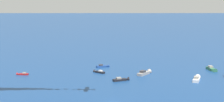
{
  "coord_description": "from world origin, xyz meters",
  "views": [
    {
      "loc": [
        103.06,
        47.88,
        34.13
      ],
      "look_at": [
        0.0,
        0.0,
        17.7
      ],
      "focal_mm": 55.32,
      "sensor_mm": 36.0,
      "label": 1
    }
  ],
  "objects_px": {
    "motorboat_outer_ring_a": "(122,79)",
    "motorboat_trailing": "(99,72)",
    "motorboat_near_centre": "(22,74)",
    "motorboat_offshore": "(212,69)",
    "motorboat_far_port": "(197,79)",
    "motorboat_inshore": "(145,73)",
    "motorboat_outer_ring_f": "(103,66)"
  },
  "relations": [
    {
      "from": "motorboat_outer_ring_a",
      "to": "motorboat_trailing",
      "type": "bearing_deg",
      "value": -122.82
    },
    {
      "from": "motorboat_near_centre",
      "to": "motorboat_offshore",
      "type": "relative_size",
      "value": 0.64
    },
    {
      "from": "motorboat_far_port",
      "to": "motorboat_outer_ring_a",
      "type": "bearing_deg",
      "value": -63.87
    },
    {
      "from": "motorboat_near_centre",
      "to": "motorboat_inshore",
      "type": "xyz_separation_m",
      "value": [
        -25.37,
        51.68,
        0.33
      ]
    },
    {
      "from": "motorboat_near_centre",
      "to": "motorboat_outer_ring_f",
      "type": "distance_m",
      "value": 42.21
    },
    {
      "from": "motorboat_inshore",
      "to": "motorboat_outer_ring_a",
      "type": "xyz_separation_m",
      "value": [
        16.71,
        -4.67,
        -0.19
      ]
    },
    {
      "from": "motorboat_trailing",
      "to": "motorboat_outer_ring_f",
      "type": "distance_m",
      "value": 14.52
    },
    {
      "from": "motorboat_near_centre",
      "to": "motorboat_far_port",
      "type": "height_order",
      "value": "motorboat_far_port"
    },
    {
      "from": "motorboat_offshore",
      "to": "motorboat_outer_ring_f",
      "type": "xyz_separation_m",
      "value": [
        14.79,
        -52.96,
        -0.17
      ]
    },
    {
      "from": "motorboat_outer_ring_f",
      "to": "motorboat_inshore",
      "type": "bearing_deg",
      "value": 72.85
    },
    {
      "from": "motorboat_near_centre",
      "to": "motorboat_far_port",
      "type": "xyz_separation_m",
      "value": [
        -23.07,
        76.36,
        0.32
      ]
    },
    {
      "from": "motorboat_inshore",
      "to": "motorboat_trailing",
      "type": "height_order",
      "value": "motorboat_inshore"
    },
    {
      "from": "motorboat_inshore",
      "to": "motorboat_offshore",
      "type": "bearing_deg",
      "value": 129.95
    },
    {
      "from": "motorboat_trailing",
      "to": "motorboat_outer_ring_f",
      "type": "xyz_separation_m",
      "value": [
        -13.85,
        -4.35,
        0.04
      ]
    },
    {
      "from": "motorboat_outer_ring_a",
      "to": "motorboat_outer_ring_f",
      "type": "height_order",
      "value": "motorboat_outer_ring_a"
    },
    {
      "from": "motorboat_far_port",
      "to": "motorboat_offshore",
      "type": "height_order",
      "value": "motorboat_far_port"
    },
    {
      "from": "motorboat_far_port",
      "to": "motorboat_outer_ring_f",
      "type": "height_order",
      "value": "motorboat_far_port"
    },
    {
      "from": "motorboat_offshore",
      "to": "motorboat_outer_ring_f",
      "type": "height_order",
      "value": "motorboat_offshore"
    },
    {
      "from": "motorboat_outer_ring_a",
      "to": "motorboat_outer_ring_f",
      "type": "distance_m",
      "value": 32.47
    },
    {
      "from": "motorboat_offshore",
      "to": "motorboat_outer_ring_a",
      "type": "xyz_separation_m",
      "value": [
        39.46,
        -31.84,
        -0.14
      ]
    },
    {
      "from": "motorboat_near_centre",
      "to": "motorboat_outer_ring_a",
      "type": "distance_m",
      "value": 47.8
    },
    {
      "from": "motorboat_near_centre",
      "to": "motorboat_trailing",
      "type": "xyz_separation_m",
      "value": [
        -19.48,
        30.24,
        0.06
      ]
    },
    {
      "from": "motorboat_outer_ring_f",
      "to": "motorboat_near_centre",
      "type": "bearing_deg",
      "value": -37.84
    },
    {
      "from": "motorboat_offshore",
      "to": "motorboat_trailing",
      "type": "height_order",
      "value": "motorboat_offshore"
    },
    {
      "from": "motorboat_offshore",
      "to": "motorboat_near_centre",
      "type": "bearing_deg",
      "value": -58.6
    },
    {
      "from": "motorboat_far_port",
      "to": "motorboat_trailing",
      "type": "relative_size",
      "value": 1.5
    },
    {
      "from": "motorboat_far_port",
      "to": "motorboat_trailing",
      "type": "height_order",
      "value": "motorboat_far_port"
    },
    {
      "from": "motorboat_far_port",
      "to": "motorboat_offshore",
      "type": "relative_size",
      "value": 1.1
    },
    {
      "from": "motorboat_far_port",
      "to": "motorboat_outer_ring_a",
      "type": "height_order",
      "value": "motorboat_far_port"
    },
    {
      "from": "motorboat_inshore",
      "to": "motorboat_outer_ring_f",
      "type": "height_order",
      "value": "motorboat_inshore"
    },
    {
      "from": "motorboat_near_centre",
      "to": "motorboat_inshore",
      "type": "distance_m",
      "value": 57.57
    },
    {
      "from": "motorboat_inshore",
      "to": "motorboat_offshore",
      "type": "xyz_separation_m",
      "value": [
        -22.75,
        27.17,
        -0.05
      ]
    }
  ]
}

